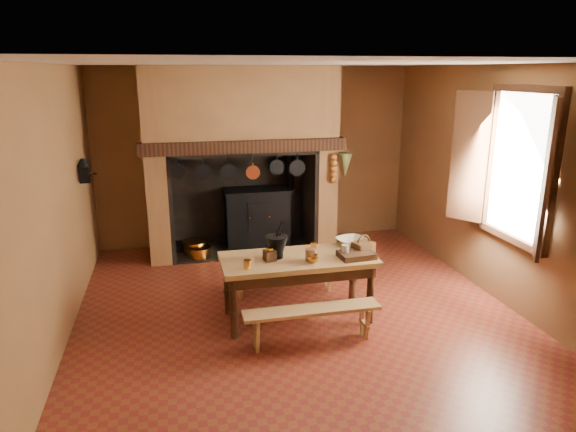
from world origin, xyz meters
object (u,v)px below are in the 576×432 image
at_px(iron_range, 257,216).
at_px(mixing_bowl, 351,242).
at_px(bench_front, 312,317).
at_px(wicker_basket, 363,247).
at_px(work_table, 298,267).
at_px(coffee_grinder, 270,254).

distance_m(iron_range, mixing_bowl, 2.48).
distance_m(iron_range, bench_front, 3.20).
distance_m(mixing_bowl, wicker_basket, 0.29).
relative_size(iron_range, mixing_bowl, 4.66).
bearing_deg(wicker_basket, work_table, 157.03).
bearing_deg(bench_front, coffee_grinder, 120.26).
bearing_deg(mixing_bowl, wicker_basket, -82.05).
relative_size(work_table, coffee_grinder, 9.35).
distance_m(coffee_grinder, mixing_bowl, 1.08).
bearing_deg(bench_front, work_table, 90.00).
height_order(iron_range, bench_front, iron_range).
bearing_deg(wicker_basket, iron_range, 85.54).
bearing_deg(mixing_bowl, coffee_grinder, -164.65).
height_order(iron_range, mixing_bowl, iron_range).
relative_size(coffee_grinder, wicker_basket, 0.67).
bearing_deg(mixing_bowl, bench_front, -130.31).
relative_size(coffee_grinder, mixing_bowl, 0.53).
xyz_separation_m(iron_range, work_table, (0.02, -2.60, 0.14)).
relative_size(work_table, bench_front, 1.20).
bearing_deg(iron_range, wicker_basket, -73.67).
xyz_separation_m(bench_front, wicker_basket, (0.75, 0.56, 0.51)).
xyz_separation_m(iron_range, coffee_grinder, (-0.31, -2.63, 0.32)).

